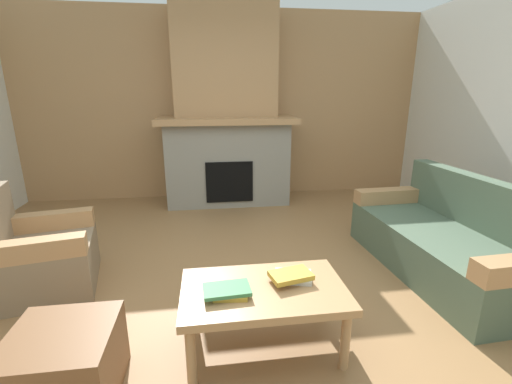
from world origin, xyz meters
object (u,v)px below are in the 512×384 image
at_px(armchair, 36,256).
at_px(coffee_table, 264,295).
at_px(fireplace, 226,121).
at_px(ottoman, 65,366).
at_px(couch, 447,242).

relative_size(armchair, coffee_table, 0.90).
xyz_separation_m(fireplace, armchair, (-1.69, -2.20, -0.87)).
height_order(fireplace, ottoman, fireplace).
xyz_separation_m(armchair, ottoman, (0.63, -1.17, -0.09)).
height_order(couch, ottoman, couch).
bearing_deg(couch, ottoman, -161.36).
distance_m(fireplace, coffee_table, 3.24).
bearing_deg(ottoman, fireplace, 72.54).
height_order(couch, coffee_table, couch).
relative_size(couch, coffee_table, 1.84).
xyz_separation_m(coffee_table, ottoman, (-1.09, -0.23, -0.18)).
bearing_deg(couch, armchair, 176.75).
relative_size(coffee_table, ottoman, 1.92).
bearing_deg(fireplace, couch, -53.00).
bearing_deg(ottoman, armchair, 118.52).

